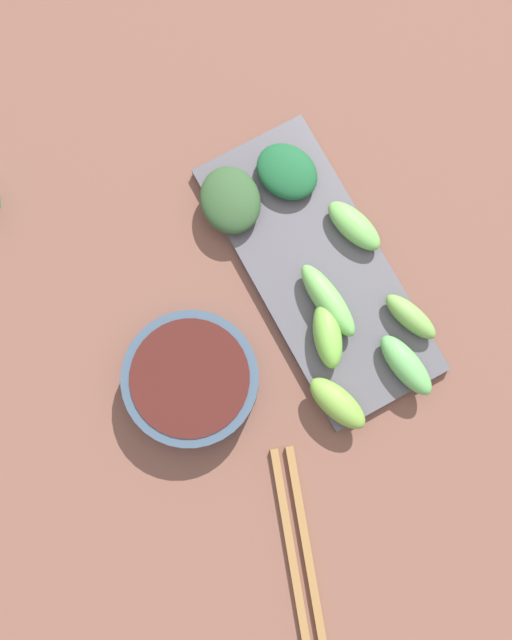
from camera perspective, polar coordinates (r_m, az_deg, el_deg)
The scene contains 12 objects.
tabletop at distance 0.73m, azimuth 1.72°, elevation 0.07°, with size 2.10×2.10×0.02m, color brown.
sauce_bowl at distance 0.69m, azimuth -5.37°, elevation -4.90°, with size 0.14×0.14×0.04m.
serving_plate at distance 0.73m, azimuth 5.11°, elevation 4.26°, with size 0.13×0.31×0.01m, color #4A4951.
broccoli_stalk_0 at distance 0.71m, azimuth 12.64°, elevation 0.27°, with size 0.02×0.06×0.02m, color #6DA14A.
broccoli_leafy_1 at distance 0.73m, azimuth -2.14°, elevation 9.86°, with size 0.06×0.07×0.03m, color #2C4D2A.
broccoli_stalk_2 at distance 0.70m, azimuth 5.96°, elevation 1.62°, with size 0.03×0.09×0.03m, color #6AB857.
broccoli_stalk_3 at distance 0.70m, azimuth 12.28°, elevation -3.66°, with size 0.03×0.07×0.03m, color #5EAA59.
broccoli_leafy_4 at distance 0.74m, azimuth 2.57°, elevation 12.14°, with size 0.06×0.07×0.02m, color #19552E.
broccoli_stalk_5 at distance 0.69m, azimuth 5.92°, elevation -1.29°, with size 0.03×0.07×0.03m, color #71B744.
broccoli_stalk_6 at distance 0.72m, azimuth 8.11°, elevation 7.70°, with size 0.03×0.07×0.02m, color #67AE52.
broccoli_stalk_7 at distance 0.69m, azimuth 6.74°, elevation -6.84°, with size 0.03×0.07×0.03m, color #6FA13D.
chopsticks at distance 0.72m, azimuth 3.78°, elevation -19.55°, with size 0.10×0.23×0.01m.
Camera 1 is at (-0.08, -0.09, 0.73)m, focal length 38.75 mm.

